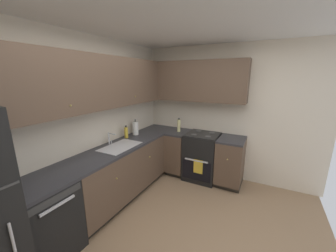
% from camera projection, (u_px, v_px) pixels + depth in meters
% --- Properties ---
extents(ground_plane, '(3.92, 3.28, 0.02)m').
position_uv_depth(ground_plane, '(185.00, 245.00, 2.36)').
color(ground_plane, '#937556').
extents(wall_back, '(4.02, 0.05, 2.56)m').
position_uv_depth(wall_back, '(80.00, 127.00, 2.80)').
color(wall_back, beige).
rests_on(wall_back, ground_plane).
extents(wall_right, '(0.05, 3.38, 2.56)m').
position_uv_depth(wall_right, '(226.00, 114.00, 3.76)').
color(wall_right, beige).
rests_on(wall_right, ground_plane).
extents(ceiling, '(4.02, 3.38, 0.05)m').
position_uv_depth(ceiling, '(191.00, 6.00, 1.73)').
color(ceiling, white).
extents(dishwasher, '(0.60, 0.63, 0.87)m').
position_uv_depth(dishwasher, '(44.00, 221.00, 2.14)').
color(dishwasher, black).
rests_on(dishwasher, ground_plane).
extents(lower_cabinets_back, '(1.89, 0.62, 0.87)m').
position_uv_depth(lower_cabinets_back, '(120.00, 173.00, 3.22)').
color(lower_cabinets_back, brown).
rests_on(lower_cabinets_back, ground_plane).
extents(countertop_back, '(3.10, 0.60, 0.03)m').
position_uv_depth(countertop_back, '(119.00, 147.00, 3.10)').
color(countertop_back, '#2D2D33').
rests_on(countertop_back, lower_cabinets_back).
extents(lower_cabinets_right, '(0.62, 1.45, 0.87)m').
position_uv_depth(lower_cabinets_right, '(205.00, 158.00, 3.81)').
color(lower_cabinets_right, brown).
rests_on(lower_cabinets_right, ground_plane).
extents(countertop_right, '(0.60, 1.45, 0.03)m').
position_uv_depth(countertop_right, '(206.00, 136.00, 3.70)').
color(countertop_right, '#2D2D33').
rests_on(countertop_right, lower_cabinets_right).
extents(oven_range, '(0.68, 0.62, 1.05)m').
position_uv_depth(oven_range, '(202.00, 156.00, 3.85)').
color(oven_range, black).
rests_on(oven_range, ground_plane).
extents(upper_cabinets_back, '(2.78, 0.34, 0.76)m').
position_uv_depth(upper_cabinets_back, '(99.00, 83.00, 2.78)').
color(upper_cabinets_back, brown).
extents(upper_cabinets_right, '(0.32, 2.00, 0.76)m').
position_uv_depth(upper_cabinets_right, '(193.00, 81.00, 3.73)').
color(upper_cabinets_right, brown).
extents(sink, '(0.66, 0.40, 0.10)m').
position_uv_depth(sink, '(120.00, 149.00, 3.10)').
color(sink, '#B7B7BC').
rests_on(sink, countertop_back).
extents(faucet, '(0.07, 0.16, 0.20)m').
position_uv_depth(faucet, '(110.00, 137.00, 3.16)').
color(faucet, silver).
rests_on(faucet, countertop_back).
extents(soap_bottle, '(0.07, 0.07, 0.23)m').
position_uv_depth(soap_bottle, '(126.00, 132.00, 3.51)').
color(soap_bottle, gold).
rests_on(soap_bottle, countertop_back).
extents(paper_towel_roll, '(0.11, 0.11, 0.31)m').
position_uv_depth(paper_towel_roll, '(135.00, 128.00, 3.71)').
color(paper_towel_roll, white).
rests_on(paper_towel_roll, countertop_back).
extents(oil_bottle, '(0.07, 0.07, 0.27)m').
position_uv_depth(oil_bottle, '(179.00, 125.00, 3.92)').
color(oil_bottle, beige).
rests_on(oil_bottle, countertop_right).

